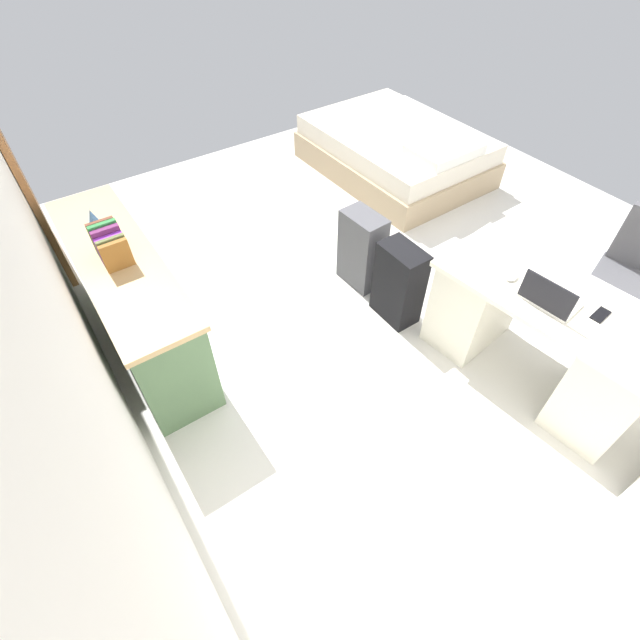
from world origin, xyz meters
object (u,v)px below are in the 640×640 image
(bed, at_px, (396,151))
(credenza, at_px, (133,300))
(desk, at_px, (539,335))
(suitcase_spare_grey, at_px, (362,250))
(cell_phone_near_laptop, at_px, (601,315))
(office_chair, at_px, (626,285))
(laptop, at_px, (549,298))
(computer_mouse, at_px, (512,277))
(figurine_small, at_px, (92,217))
(suitcase_black, at_px, (399,284))

(bed, bearing_deg, credenza, 104.69)
(desk, distance_m, suitcase_spare_grey, 1.47)
(suitcase_spare_grey, distance_m, cell_phone_near_laptop, 1.76)
(office_chair, relative_size, credenza, 0.52)
(desk, distance_m, laptop, 0.42)
(laptop, bearing_deg, bed, -24.67)
(desk, relative_size, computer_mouse, 15.06)
(bed, bearing_deg, desk, 157.58)
(figurine_small, bearing_deg, bed, -82.89)
(laptop, height_order, computer_mouse, laptop)
(computer_mouse, bearing_deg, office_chair, -114.53)
(suitcase_black, relative_size, suitcase_spare_grey, 0.99)
(bed, xyz_separation_m, figurine_small, (-0.40, 3.18, 0.60))
(credenza, xyz_separation_m, suitcase_black, (-0.88, -1.71, -0.07))
(laptop, distance_m, computer_mouse, 0.27)
(desk, bearing_deg, suitcase_black, 21.20)
(laptop, bearing_deg, office_chair, -93.55)
(bed, xyz_separation_m, suitcase_black, (-1.71, 1.47, 0.08))
(office_chair, xyz_separation_m, credenza, (1.89, 2.97, -0.02))
(credenza, height_order, laptop, laptop)
(desk, distance_m, office_chair, 0.90)
(bed, distance_m, computer_mouse, 2.73)
(suitcase_black, distance_m, computer_mouse, 0.85)
(cell_phone_near_laptop, bearing_deg, suitcase_spare_grey, 8.04)
(desk, bearing_deg, office_chair, -93.62)
(suitcase_black, relative_size, cell_phone_near_laptop, 4.74)
(bed, bearing_deg, office_chair, 175.70)
(suitcase_black, bearing_deg, suitcase_spare_grey, -2.55)
(desk, xyz_separation_m, suitcase_spare_grey, (1.43, 0.35, -0.06))
(suitcase_black, bearing_deg, bed, -40.88)
(computer_mouse, bearing_deg, figurine_small, 38.09)
(computer_mouse, bearing_deg, credenza, 45.08)
(figurine_small, bearing_deg, desk, -137.43)
(credenza, bearing_deg, suitcase_spare_grey, -103.06)
(office_chair, distance_m, figurine_small, 3.80)
(desk, height_order, credenza, credenza)
(bed, relative_size, suitcase_spare_grey, 2.94)
(credenza, xyz_separation_m, computer_mouse, (-1.56, -1.97, 0.36))
(desk, xyz_separation_m, cell_phone_near_laptop, (-0.23, -0.06, 0.36))
(cell_phone_near_laptop, distance_m, figurine_small, 3.29)
(bed, bearing_deg, suitcase_spare_grey, 130.43)
(desk, height_order, laptop, laptop)
(office_chair, bearing_deg, computer_mouse, 72.01)
(suitcase_black, height_order, computer_mouse, computer_mouse)
(credenza, distance_m, computer_mouse, 2.54)
(credenza, height_order, figurine_small, figurine_small)
(suitcase_spare_grey, bearing_deg, suitcase_black, 174.53)
(office_chair, xyz_separation_m, bed, (2.72, -0.20, -0.18))
(office_chair, xyz_separation_m, laptop, (0.06, 1.02, 0.38))
(desk, xyz_separation_m, suitcase_black, (0.95, 0.37, -0.07))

